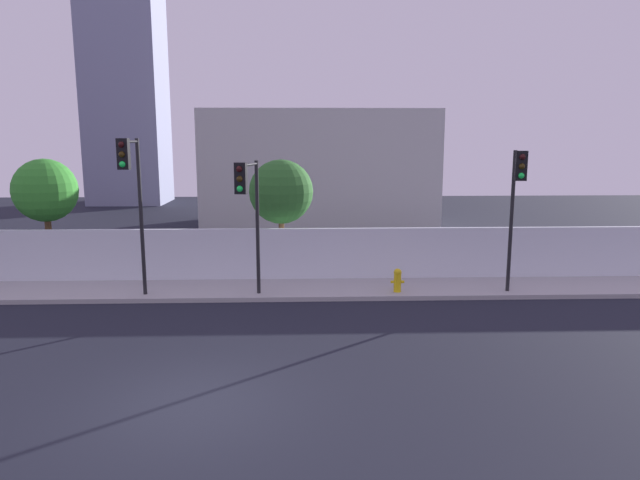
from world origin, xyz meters
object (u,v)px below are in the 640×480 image
Objects in this scene: traffic_light_center at (248,199)px; traffic_light_right at (517,191)px; roadside_tree_leftmost at (45,191)px; roadside_tree_midleft at (281,192)px; traffic_light_left at (132,184)px; fire_hydrant at (397,279)px.

traffic_light_right is at bearing 2.73° from traffic_light_center.
traffic_light_right reaches higher than roadside_tree_leftmost.
roadside_tree_leftmost is 1.01× the size of roadside_tree_midleft.
traffic_light_center is at bearing -177.27° from traffic_light_right.
roadside_tree_midleft is at bearing 41.08° from traffic_light_left.
roadside_tree_midleft is at bearing 78.34° from traffic_light_center.
roadside_tree_leftmost is (-4.24, 3.79, -0.55)m from traffic_light_left.
traffic_light_right reaches higher than roadside_tree_midleft.
traffic_light_right is at bearing -12.98° from roadside_tree_leftmost.
traffic_light_right is at bearing -7.21° from fire_hydrant.
traffic_light_center is (3.51, -0.29, -0.44)m from traffic_light_left.
roadside_tree_leftmost is (-12.44, 3.24, 2.62)m from fire_hydrant.
traffic_light_left is 3.55m from traffic_light_center.
traffic_light_left is at bearing -41.82° from roadside_tree_leftmost.
traffic_light_right is 8.29m from roadside_tree_midleft.
traffic_light_left is at bearing -138.92° from roadside_tree_midleft.
roadside_tree_midleft reaches higher than fire_hydrant.
roadside_tree_leftmost is 8.59m from roadside_tree_midleft.
traffic_light_center is at bearing -4.76° from traffic_light_left.
fire_hydrant is (4.69, 0.85, -2.72)m from traffic_light_center.
traffic_light_left is 11.77m from traffic_light_right.
roadside_tree_leftmost is at bearing 138.18° from traffic_light_left.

